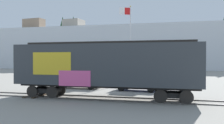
{
  "coord_description": "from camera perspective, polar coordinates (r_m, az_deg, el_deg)",
  "views": [
    {
      "loc": [
        3.1,
        -16.7,
        3.01
      ],
      "look_at": [
        -1.02,
        0.73,
        2.76
      ],
      "focal_mm": 36.93,
      "sensor_mm": 36.0,
      "label": 1
    }
  ],
  "objects": [
    {
      "name": "ground_plane",
      "position": [
        17.26,
        2.79,
        -9.25
      ],
      "size": [
        260.0,
        260.0,
        0.0
      ],
      "primitive_type": "plane",
      "color": "gray"
    },
    {
      "name": "track",
      "position": [
        18.24,
        -8.35,
        -8.58
      ],
      "size": [
        60.01,
        2.66,
        0.08
      ],
      "color": "#4C4742",
      "rests_on": "ground_plane"
    },
    {
      "name": "freight_car",
      "position": [
        17.29,
        -1.61,
        -0.86
      ],
      "size": [
        13.71,
        3.1,
        4.32
      ],
      "color": "#33383D",
      "rests_on": "ground_plane"
    },
    {
      "name": "flagpole",
      "position": [
        28.3,
        4.09,
        6.86
      ],
      "size": [
        1.37,
        0.7,
        9.5
      ],
      "color": "silver",
      "rests_on": "ground_plane"
    },
    {
      "name": "hillside",
      "position": [
        75.83,
        10.96,
        3.26
      ],
      "size": [
        135.0,
        29.01,
        17.27
      ],
      "color": "silver",
      "rests_on": "ground_plane"
    },
    {
      "name": "parked_car_white",
      "position": [
        23.74,
        -7.94,
        -4.56
      ],
      "size": [
        4.3,
        2.06,
        1.55
      ],
      "color": "silver",
      "rests_on": "ground_plane"
    },
    {
      "name": "parked_car_blue",
      "position": [
        21.88,
        6.27,
        -4.86
      ],
      "size": [
        4.22,
        2.32,
        1.66
      ],
      "color": "navy",
      "rests_on": "ground_plane"
    }
  ]
}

